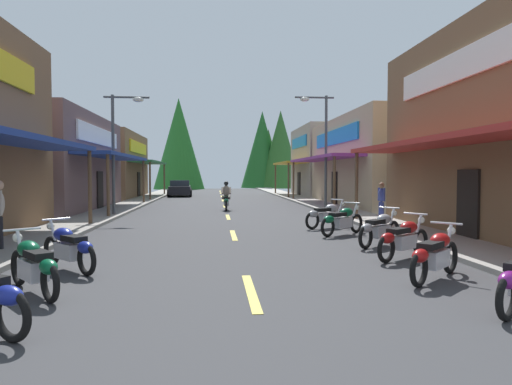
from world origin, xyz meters
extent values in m
cube|color=#38383A|center=(0.00, 22.65, -0.05)|extent=(9.63, 75.30, 0.10)
cube|color=gray|center=(-5.82, 22.65, 0.06)|extent=(2.01, 75.30, 0.12)
cube|color=#9E9991|center=(5.82, 22.65, 0.06)|extent=(2.01, 75.30, 0.12)
cube|color=#E0C64C|center=(0.00, 8.07, 0.01)|extent=(0.16, 2.40, 0.01)
cube|color=#E0C64C|center=(0.00, 15.02, 0.01)|extent=(0.16, 2.40, 0.01)
cube|color=#E0C64C|center=(0.00, 21.04, 0.01)|extent=(0.16, 2.40, 0.01)
cube|color=#E0C64C|center=(0.00, 27.95, 0.01)|extent=(0.16, 2.40, 0.01)
cube|color=#E0C64C|center=(0.00, 33.75, 0.01)|extent=(0.16, 2.40, 0.01)
cube|color=#E0C64C|center=(0.00, 39.67, 0.01)|extent=(0.16, 2.40, 0.01)
cube|color=#E0C64C|center=(0.00, 46.30, 0.01)|extent=(0.16, 2.40, 0.01)
cube|color=#E0C64C|center=(0.00, 51.32, 0.01)|extent=(0.16, 2.40, 0.01)
cylinder|color=brown|center=(-5.23, 17.92, 1.41)|extent=(0.14, 0.14, 2.82)
cube|color=brown|center=(-10.95, 25.73, 2.56)|extent=(8.24, 11.41, 5.12)
cube|color=navy|center=(-5.93, 25.73, 2.90)|extent=(1.80, 10.27, 0.16)
cylinder|color=brown|center=(-5.23, 20.80, 1.41)|extent=(0.14, 0.14, 2.82)
cylinder|color=brown|center=(-5.23, 30.67, 1.41)|extent=(0.14, 0.14, 2.82)
cube|color=white|center=(-6.77, 25.73, 3.99)|extent=(0.10, 7.99, 0.90)
cube|color=black|center=(-6.79, 25.73, 1.05)|extent=(0.08, 1.10, 2.10)
cube|color=brown|center=(-10.25, 38.25, 2.62)|extent=(6.84, 10.74, 5.24)
cube|color=#236033|center=(-5.93, 38.25, 2.90)|extent=(1.80, 9.66, 0.16)
cylinder|color=brown|center=(-5.23, 33.62, 1.41)|extent=(0.14, 0.14, 2.82)
cylinder|color=brown|center=(-5.23, 42.88, 1.41)|extent=(0.14, 0.14, 2.82)
cube|color=yellow|center=(-6.77, 38.25, 4.09)|extent=(0.10, 7.52, 0.90)
cube|color=black|center=(-6.79, 38.25, 1.05)|extent=(0.08, 1.10, 2.10)
cube|color=#B72D28|center=(5.93, 13.19, 2.90)|extent=(1.80, 11.51, 0.16)
cylinder|color=brown|center=(5.23, 18.75, 1.41)|extent=(0.14, 0.14, 2.82)
cube|color=white|center=(6.77, 13.19, 5.24)|extent=(0.10, 8.95, 0.90)
cube|color=black|center=(6.79, 13.19, 1.05)|extent=(0.08, 1.10, 2.10)
cube|color=tan|center=(10.95, 27.94, 2.70)|extent=(8.25, 13.13, 5.41)
cube|color=#8C338C|center=(5.93, 27.94, 2.90)|extent=(1.80, 11.82, 0.16)
cylinder|color=brown|center=(5.23, 22.23, 1.41)|extent=(0.14, 0.14, 2.82)
cylinder|color=brown|center=(5.23, 33.65, 1.41)|extent=(0.14, 0.14, 2.82)
cube|color=#197FCC|center=(6.77, 27.94, 4.22)|extent=(0.10, 9.19, 0.90)
cube|color=black|center=(6.79, 27.94, 1.05)|extent=(0.08, 1.10, 2.10)
cube|color=gray|center=(10.82, 39.71, 3.01)|extent=(7.99, 9.02, 6.03)
cube|color=gold|center=(5.93, 39.71, 2.90)|extent=(1.80, 8.12, 0.16)
cylinder|color=brown|center=(5.23, 35.85, 1.41)|extent=(0.14, 0.14, 2.82)
cylinder|color=brown|center=(5.23, 43.57, 1.41)|extent=(0.14, 0.14, 2.82)
cube|color=#197FCC|center=(6.77, 39.71, 4.70)|extent=(0.10, 6.31, 0.90)
cube|color=black|center=(6.79, 39.71, 1.05)|extent=(0.08, 1.10, 2.10)
cylinder|color=#474C51|center=(-5.22, 21.83, 2.78)|extent=(0.14, 0.14, 5.56)
cylinder|color=#474C51|center=(-4.59, 21.83, 5.46)|extent=(2.05, 0.10, 0.10)
ellipsoid|color=silver|center=(-4.07, 21.83, 5.36)|extent=(0.50, 0.30, 0.24)
cylinder|color=#474C51|center=(5.22, 23.85, 3.02)|extent=(0.14, 0.14, 6.03)
cylinder|color=#474C51|center=(4.59, 23.85, 5.93)|extent=(2.05, 0.10, 0.10)
ellipsoid|color=silver|center=(4.07, 23.85, 5.83)|extent=(0.50, 0.30, 0.24)
torus|color=black|center=(3.29, 6.28, 0.32)|extent=(0.58, 0.45, 0.64)
ellipsoid|color=#721972|center=(3.33, 6.31, 0.55)|extent=(0.50, 0.45, 0.24)
torus|color=black|center=(4.04, 9.11, 0.32)|extent=(0.54, 0.50, 0.64)
torus|color=black|center=(2.92, 8.10, 0.32)|extent=(0.54, 0.50, 0.64)
cube|color=silver|center=(3.48, 8.61, 0.40)|extent=(0.71, 0.68, 0.32)
ellipsoid|color=#A51414|center=(3.63, 8.74, 0.72)|extent=(0.63, 0.61, 0.28)
cube|color=black|center=(3.29, 8.44, 0.68)|extent=(0.63, 0.61, 0.12)
ellipsoid|color=#A51414|center=(2.96, 8.14, 0.55)|extent=(0.49, 0.47, 0.24)
cylinder|color=silver|center=(3.94, 9.02, 0.65)|extent=(0.32, 0.29, 0.71)
cylinder|color=silver|center=(3.85, 8.94, 1.02)|extent=(0.43, 0.47, 0.04)
sphere|color=white|center=(4.06, 9.13, 0.85)|extent=(0.16, 0.16, 0.16)
torus|color=black|center=(4.37, 11.11, 0.32)|extent=(0.57, 0.46, 0.64)
torus|color=black|center=(3.17, 10.22, 0.32)|extent=(0.57, 0.46, 0.64)
cube|color=silver|center=(3.77, 10.66, 0.40)|extent=(0.73, 0.64, 0.32)
ellipsoid|color=#A51414|center=(3.93, 10.78, 0.72)|extent=(0.64, 0.59, 0.28)
cube|color=black|center=(3.57, 10.52, 0.68)|extent=(0.65, 0.58, 0.12)
ellipsoid|color=#A51414|center=(3.21, 10.25, 0.55)|extent=(0.50, 0.46, 0.24)
cylinder|color=silver|center=(4.26, 11.03, 0.65)|extent=(0.33, 0.27, 0.71)
cylinder|color=silver|center=(4.17, 10.96, 1.02)|extent=(0.39, 0.51, 0.04)
sphere|color=white|center=(4.39, 11.13, 0.85)|extent=(0.16, 0.16, 0.16)
torus|color=black|center=(4.47, 13.03, 0.32)|extent=(0.55, 0.49, 0.64)
torus|color=black|center=(3.33, 12.06, 0.32)|extent=(0.55, 0.49, 0.64)
cube|color=silver|center=(3.90, 12.54, 0.40)|extent=(0.71, 0.67, 0.32)
ellipsoid|color=#99999E|center=(4.05, 12.67, 0.72)|extent=(0.63, 0.61, 0.28)
cube|color=black|center=(3.71, 12.38, 0.68)|extent=(0.64, 0.60, 0.12)
ellipsoid|color=#99999E|center=(3.37, 12.09, 0.55)|extent=(0.49, 0.47, 0.24)
cylinder|color=silver|center=(4.37, 12.95, 0.65)|extent=(0.32, 0.29, 0.71)
cylinder|color=silver|center=(4.28, 12.87, 1.02)|extent=(0.42, 0.48, 0.04)
sphere|color=white|center=(4.50, 13.05, 0.85)|extent=(0.16, 0.16, 0.16)
torus|color=black|center=(4.10, 15.24, 0.32)|extent=(0.57, 0.46, 0.64)
torus|color=black|center=(2.90, 14.34, 0.32)|extent=(0.57, 0.46, 0.64)
cube|color=silver|center=(3.50, 14.79, 0.40)|extent=(0.73, 0.64, 0.32)
ellipsoid|color=#0C5933|center=(3.66, 14.91, 0.72)|extent=(0.64, 0.59, 0.28)
cube|color=black|center=(3.30, 14.64, 0.68)|extent=(0.65, 0.58, 0.12)
ellipsoid|color=#0C5933|center=(2.94, 14.37, 0.55)|extent=(0.50, 0.46, 0.24)
cylinder|color=silver|center=(4.00, 15.16, 0.65)|extent=(0.33, 0.27, 0.71)
cylinder|color=silver|center=(3.90, 15.09, 1.02)|extent=(0.39, 0.50, 0.04)
sphere|color=white|center=(4.13, 15.26, 0.85)|extent=(0.16, 0.16, 0.16)
torus|color=black|center=(4.13, 17.01, 0.32)|extent=(0.60, 0.41, 0.64)
torus|color=black|center=(2.83, 16.25, 0.32)|extent=(0.60, 0.41, 0.64)
cube|color=silver|center=(3.48, 16.63, 0.40)|extent=(0.75, 0.60, 0.32)
ellipsoid|color=#99999E|center=(3.65, 16.73, 0.72)|extent=(0.64, 0.56, 0.28)
cube|color=black|center=(3.26, 16.50, 0.68)|extent=(0.66, 0.55, 0.12)
ellipsoid|color=#99999E|center=(2.88, 16.28, 0.55)|extent=(0.50, 0.43, 0.24)
cylinder|color=silver|center=(4.01, 16.95, 0.65)|extent=(0.35, 0.24, 0.71)
cylinder|color=silver|center=(3.91, 16.88, 1.02)|extent=(0.34, 0.54, 0.04)
sphere|color=white|center=(4.15, 17.03, 0.85)|extent=(0.16, 0.16, 0.16)
torus|color=black|center=(-2.96, 6.10, 0.32)|extent=(0.60, 0.42, 0.64)
ellipsoid|color=navy|center=(-3.01, 6.12, 0.55)|extent=(0.50, 0.44, 0.24)
torus|color=black|center=(-4.05, 8.89, 0.32)|extent=(0.48, 0.56, 0.64)
torus|color=black|center=(-3.10, 7.72, 0.32)|extent=(0.48, 0.56, 0.64)
cube|color=silver|center=(-3.57, 8.30, 0.40)|extent=(0.66, 0.72, 0.32)
ellipsoid|color=#0C5933|center=(-3.70, 8.46, 0.72)|extent=(0.60, 0.64, 0.28)
cube|color=black|center=(-3.42, 8.11, 0.68)|extent=(0.59, 0.64, 0.12)
ellipsoid|color=#0C5933|center=(-3.13, 7.76, 0.55)|extent=(0.46, 0.49, 0.24)
cylinder|color=silver|center=(-3.96, 8.79, 0.65)|extent=(0.28, 0.33, 0.71)
cylinder|color=silver|center=(-3.89, 8.69, 1.02)|extent=(0.49, 0.41, 0.04)
sphere|color=white|center=(-4.06, 8.91, 0.85)|extent=(0.16, 0.16, 0.16)
torus|color=black|center=(-4.09, 10.63, 0.32)|extent=(0.51, 0.53, 0.64)
torus|color=black|center=(-3.06, 9.54, 0.32)|extent=(0.51, 0.53, 0.64)
cube|color=silver|center=(-3.58, 10.09, 0.40)|extent=(0.68, 0.70, 0.32)
ellipsoid|color=navy|center=(-3.71, 10.23, 0.72)|extent=(0.62, 0.63, 0.28)
cube|color=black|center=(-3.40, 9.91, 0.68)|extent=(0.62, 0.63, 0.12)
ellipsoid|color=navy|center=(-3.10, 9.58, 0.55)|extent=(0.48, 0.48, 0.24)
cylinder|color=silver|center=(-4.00, 10.54, 0.65)|extent=(0.30, 0.31, 0.71)
cylinder|color=silver|center=(-3.92, 10.45, 1.02)|extent=(0.46, 0.44, 0.04)
sphere|color=white|center=(-4.11, 10.66, 0.85)|extent=(0.16, 0.16, 0.16)
torus|color=black|center=(0.05, 25.78, 0.32)|extent=(0.12, 0.64, 0.64)
torus|color=black|center=(0.00, 24.28, 0.32)|extent=(0.12, 0.64, 0.64)
cube|color=silver|center=(0.03, 25.03, 0.40)|extent=(0.31, 0.71, 0.32)
ellipsoid|color=#0C5933|center=(0.03, 25.23, 0.72)|extent=(0.34, 0.57, 0.28)
cube|color=black|center=(0.02, 24.78, 0.68)|extent=(0.30, 0.61, 0.12)
ellipsoid|color=#0C5933|center=(0.00, 24.33, 0.55)|extent=(0.26, 0.45, 0.24)
cylinder|color=silver|center=(0.05, 25.65, 0.65)|extent=(0.07, 0.37, 0.71)
cylinder|color=silver|center=(0.04, 25.53, 1.02)|extent=(0.60, 0.06, 0.04)
sphere|color=white|center=(0.05, 25.81, 0.85)|extent=(0.16, 0.16, 0.16)
ellipsoid|color=#726659|center=(0.02, 24.88, 1.05)|extent=(0.39, 0.39, 0.64)
sphere|color=black|center=(0.02, 24.93, 1.45)|extent=(0.24, 0.24, 0.24)
cylinder|color=#726659|center=(-0.13, 25.06, 0.70)|extent=(0.16, 0.43, 0.24)
cylinder|color=#726659|center=(-0.18, 25.19, 1.05)|extent=(0.12, 0.51, 0.40)
cylinder|color=#726659|center=(0.19, 25.04, 0.70)|extent=(0.16, 0.43, 0.24)
cylinder|color=#726659|center=(0.24, 25.17, 1.05)|extent=(0.12, 0.51, 0.40)
cylinder|color=black|center=(-5.87, 12.24, 0.45)|extent=(0.14, 0.14, 0.91)
cylinder|color=#B2A599|center=(-5.79, 12.11, 1.26)|extent=(0.09, 0.09, 0.61)
cylinder|color=#333F8C|center=(6.19, 18.58, 0.40)|extent=(0.14, 0.14, 0.81)
cylinder|color=#333F8C|center=(6.20, 18.40, 0.40)|extent=(0.14, 0.14, 0.81)
ellipsoid|color=#333F8C|center=(6.20, 18.49, 1.10)|extent=(0.29, 0.38, 0.57)
cylinder|color=#333F8C|center=(6.17, 18.73, 1.13)|extent=(0.09, 0.09, 0.54)
cylinder|color=#333F8C|center=(6.22, 18.25, 1.13)|extent=(0.09, 0.09, 0.54)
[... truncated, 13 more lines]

